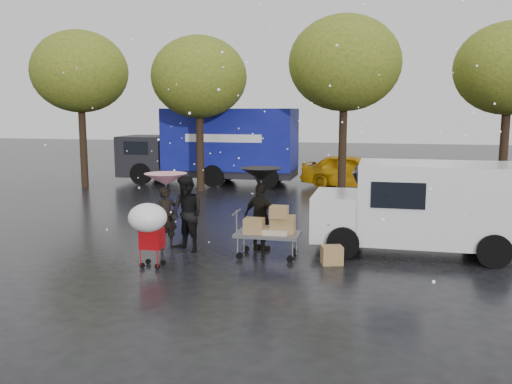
% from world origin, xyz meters
% --- Properties ---
extents(ground, '(90.00, 90.00, 0.00)m').
position_xyz_m(ground, '(0.00, 0.00, 0.00)').
color(ground, black).
rests_on(ground, ground).
extents(person_pink, '(0.66, 0.66, 1.55)m').
position_xyz_m(person_pink, '(-1.19, 0.59, 0.77)').
color(person_pink, black).
rests_on(person_pink, ground).
extents(person_middle, '(1.13, 1.04, 1.86)m').
position_xyz_m(person_middle, '(-0.58, 0.40, 0.93)').
color(person_middle, black).
rests_on(person_middle, ground).
extents(person_black, '(1.08, 0.79, 1.70)m').
position_xyz_m(person_black, '(1.18, 0.85, 0.85)').
color(person_black, black).
rests_on(person_black, ground).
extents(umbrella_pink, '(1.06, 1.06, 1.90)m').
position_xyz_m(umbrella_pink, '(-1.19, 0.59, 1.74)').
color(umbrella_pink, '#4C4C4C').
rests_on(umbrella_pink, ground).
extents(umbrella_black, '(1.03, 1.03, 2.06)m').
position_xyz_m(umbrella_black, '(1.18, 0.85, 1.91)').
color(umbrella_black, '#4C4C4C').
rests_on(umbrella_black, ground).
extents(vendor_cart, '(1.52, 0.80, 1.27)m').
position_xyz_m(vendor_cart, '(1.54, 0.30, 0.73)').
color(vendor_cart, slate).
rests_on(vendor_cart, ground).
extents(shopping_cart, '(0.84, 0.84, 1.46)m').
position_xyz_m(shopping_cart, '(-0.87, -1.20, 1.06)').
color(shopping_cart, '#AE090E').
rests_on(shopping_cart, ground).
extents(white_van, '(4.91, 2.18, 2.20)m').
position_xyz_m(white_van, '(5.02, 1.55, 1.16)').
color(white_van, white).
rests_on(white_van, ground).
extents(blue_truck, '(8.30, 2.60, 3.50)m').
position_xyz_m(blue_truck, '(-3.65, 12.35, 1.76)').
color(blue_truck, navy).
rests_on(blue_truck, ground).
extents(box_ground_near, '(0.55, 0.49, 0.42)m').
position_xyz_m(box_ground_near, '(3.00, 0.06, 0.21)').
color(box_ground_near, olive).
rests_on(box_ground_near, ground).
extents(box_ground_far, '(0.50, 0.42, 0.35)m').
position_xyz_m(box_ground_far, '(2.86, 1.66, 0.18)').
color(box_ground_far, olive).
rests_on(box_ground_far, ground).
extents(yellow_taxi, '(4.73, 2.69, 1.52)m').
position_xyz_m(yellow_taxi, '(2.79, 12.28, 0.76)').
color(yellow_taxi, orange).
rests_on(yellow_taxi, ground).
extents(tree_row, '(21.60, 4.40, 7.12)m').
position_xyz_m(tree_row, '(-0.47, 10.00, 5.02)').
color(tree_row, black).
rests_on(tree_row, ground).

